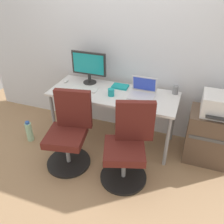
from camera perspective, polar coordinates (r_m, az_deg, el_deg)
name	(u,v)px	position (r m, az deg, el deg)	size (l,w,h in m)	color
ground_plane	(113,139)	(3.47, 0.28, -6.34)	(5.28, 5.28, 0.00)	#9E7A56
back_wall	(124,40)	(3.22, 2.84, 16.62)	(4.40, 0.04, 2.60)	silver
desk	(113,98)	(3.10, 0.32, 3.42)	(1.63, 0.64, 0.74)	silver
office_chair_left	(69,133)	(2.91, -10.13, -4.99)	(0.54, 0.54, 0.94)	black
office_chair_right	(128,147)	(2.67, 3.72, -8.26)	(0.55, 0.55, 0.94)	black
side_cabinet	(211,137)	(3.19, 22.38, -5.48)	(0.58, 0.43, 0.67)	brown
printer	(220,105)	(2.96, 24.14, 1.53)	(0.38, 0.40, 0.24)	silver
water_bottle_on_floor	(29,131)	(3.55, -19.03, -4.37)	(0.09, 0.09, 0.31)	#A5D8B2
desktop_monitor	(89,65)	(3.26, -5.51, 10.93)	(0.48, 0.18, 0.43)	#262626
open_laptop	(142,91)	(3.00, 7.23, 4.87)	(0.31, 0.27, 0.22)	silver
keyboard_by_monitor	(85,89)	(3.16, -6.49, 5.41)	(0.34, 0.12, 0.02)	silver
keyboard_by_laptop	(135,106)	(2.77, 5.53, 1.45)	(0.34, 0.12, 0.02)	#B7B7B7
mouse_by_monitor	(66,81)	(3.41, -10.86, 7.23)	(0.06, 0.10, 0.03)	silver
mouse_by_laptop	(70,94)	(3.05, -9.94, 4.28)	(0.06, 0.10, 0.03)	#515156
coffee_mug	(111,92)	(2.98, -0.13, 4.67)	(0.08, 0.08, 0.09)	teal
pen_cup	(175,90)	(3.12, 14.82, 5.06)	(0.07, 0.07, 0.10)	slate
notebook	(120,86)	(3.20, 1.95, 6.08)	(0.21, 0.15, 0.03)	teal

